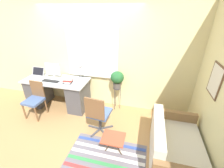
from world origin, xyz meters
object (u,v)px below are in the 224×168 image
object	(u,v)px
keyboard	(51,81)
desk_chair_wooden	(35,98)
mouse	(61,82)
office_chair_swivel	(98,113)
book_stack	(68,81)
plant_stand	(117,91)
folding_stool	(113,139)
laptop	(36,75)
couch_loveseat	(173,148)
desk_lamp	(80,68)
potted_plant	(117,78)
monitor	(53,71)

from	to	relation	value
keyboard	desk_chair_wooden	bearing A→B (deg)	-123.98
mouse	office_chair_swivel	world-z (taller)	office_chair_swivel
book_stack	office_chair_swivel	distance (m)	1.18
plant_stand	book_stack	bearing A→B (deg)	-163.60
office_chair_swivel	folding_stool	distance (m)	0.63
mouse	desk_chair_wooden	distance (m)	0.73
laptop	keyboard	xyz separation A→B (m)	(0.52, -0.14, -0.04)
folding_stool	mouse	bearing A→B (deg)	146.75
laptop	keyboard	bearing A→B (deg)	-14.84
keyboard	couch_loveseat	size ratio (longest dim) A/B	0.34
desk_lamp	potted_plant	bearing A→B (deg)	10.85
monitor	plant_stand	world-z (taller)	monitor
laptop	keyboard	distance (m)	0.54
mouse	potted_plant	world-z (taller)	potted_plant
desk_chair_wooden	folding_stool	size ratio (longest dim) A/B	2.16
book_stack	desk_chair_wooden	world-z (taller)	book_stack
desk_lamp	monitor	bearing A→B (deg)	179.15
monitor	couch_loveseat	bearing A→B (deg)	-20.35
mouse	couch_loveseat	distance (m)	2.80
office_chair_swivel	couch_loveseat	size ratio (longest dim) A/B	0.72
mouse	office_chair_swivel	distance (m)	1.32
potted_plant	folding_stool	world-z (taller)	potted_plant
office_chair_swivel	potted_plant	xyz separation A→B (m)	(0.19, 0.93, 0.38)
folding_stool	keyboard	bearing A→B (deg)	151.24
keyboard	office_chair_swivel	world-z (taller)	office_chair_swivel
book_stack	folding_stool	bearing A→B (deg)	-36.87
potted_plant	office_chair_swivel	bearing A→B (deg)	-101.34
mouse	couch_loveseat	xyz separation A→B (m)	(2.60, -0.89, -0.53)
desk_chair_wooden	office_chair_swivel	world-z (taller)	office_chair_swivel
laptop	plant_stand	distance (m)	2.17
mouse	desk_chair_wooden	xyz separation A→B (m)	(-0.53, -0.39, -0.33)
office_chair_swivel	potted_plant	bearing A→B (deg)	-96.11
desk_lamp	plant_stand	size ratio (longest dim) A/B	0.71
potted_plant	couch_loveseat	bearing A→B (deg)	-44.26
laptop	desk_chair_wooden	distance (m)	0.68
plant_stand	laptop	bearing A→B (deg)	-174.08
keyboard	desk_lamp	bearing A→B (deg)	14.60
keyboard	plant_stand	world-z (taller)	keyboard
monitor	keyboard	size ratio (longest dim) A/B	0.92
keyboard	plant_stand	xyz separation A→B (m)	(1.61, 0.36, -0.26)
book_stack	office_chair_swivel	world-z (taller)	office_chair_swivel
couch_loveseat	potted_plant	world-z (taller)	potted_plant
desk_chair_wooden	desk_lamp	bearing A→B (deg)	32.20
mouse	desk_chair_wooden	size ratio (longest dim) A/B	0.07
laptop	potted_plant	xyz separation A→B (m)	(2.13, 0.22, 0.05)
laptop	mouse	world-z (taller)	laptop
office_chair_swivel	folding_stool	world-z (taller)	office_chair_swivel
mouse	plant_stand	world-z (taller)	mouse
keyboard	folding_stool	distance (m)	2.16
keyboard	desk_chair_wooden	size ratio (longest dim) A/B	0.50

